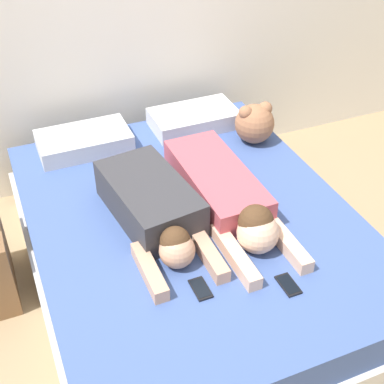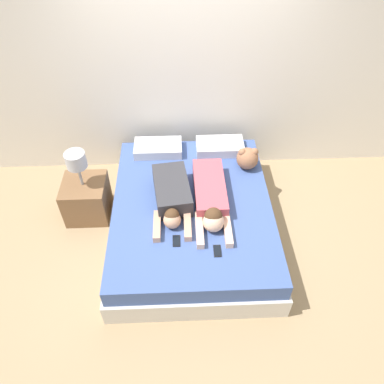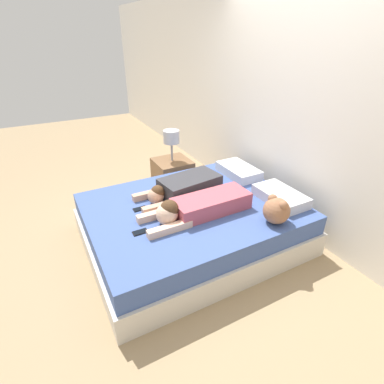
{
  "view_description": "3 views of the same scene",
  "coord_description": "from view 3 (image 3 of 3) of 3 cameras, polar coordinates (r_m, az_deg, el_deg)",
  "views": [
    {
      "loc": [
        -0.84,
        -2.03,
        2.28
      ],
      "look_at": [
        0.0,
        0.0,
        0.62
      ],
      "focal_mm": 50.0,
      "sensor_mm": 36.0,
      "label": 1
    },
    {
      "loc": [
        -0.11,
        -2.7,
        3.31
      ],
      "look_at": [
        0.0,
        0.0,
        0.62
      ],
      "focal_mm": 35.0,
      "sensor_mm": 36.0,
      "label": 2
    },
    {
      "loc": [
        2.35,
        -1.26,
        2.06
      ],
      "look_at": [
        0.0,
        0.0,
        0.62
      ],
      "focal_mm": 28.0,
      "sensor_mm": 36.0,
      "label": 3
    }
  ],
  "objects": [
    {
      "name": "plush_toy",
      "position": [
        2.87,
        15.8,
        -3.33
      ],
      "size": [
        0.25,
        0.25,
        0.26
      ],
      "color": "#996647",
      "rests_on": "bed"
    },
    {
      "name": "bed",
      "position": [
        3.24,
        0.0,
        -6.04
      ],
      "size": [
        1.71,
        2.16,
        0.47
      ],
      "color": "beige",
      "rests_on": "ground_plane"
    },
    {
      "name": "person_left",
      "position": [
        3.22,
        -1.66,
        0.78
      ],
      "size": [
        0.43,
        0.94,
        0.21
      ],
      "color": "#333338",
      "rests_on": "bed"
    },
    {
      "name": "person_right",
      "position": [
        2.9,
        1.2,
        -2.78
      ],
      "size": [
        0.34,
        1.11,
        0.24
      ],
      "color": "#B24C59",
      "rests_on": "bed"
    },
    {
      "name": "pillow_head_right",
      "position": [
        3.28,
        16.49,
        -0.79
      ],
      "size": [
        0.56,
        0.33,
        0.11
      ],
      "color": "silver",
      "rests_on": "bed"
    },
    {
      "name": "nightstand",
      "position": [
        4.28,
        -3.73,
        3.63
      ],
      "size": [
        0.48,
        0.48,
        0.89
      ],
      "color": "brown",
      "rests_on": "ground_plane"
    },
    {
      "name": "cell_phone_right",
      "position": [
        2.74,
        -9.86,
        -7.53
      ],
      "size": [
        0.07,
        0.14,
        0.01
      ],
      "color": "black",
      "rests_on": "bed"
    },
    {
      "name": "ground_plane",
      "position": [
        3.37,
        0.0,
        -9.26
      ],
      "size": [
        12.0,
        12.0,
        0.0
      ],
      "primitive_type": "plane",
      "color": "#9E8460"
    },
    {
      "name": "pillow_head_left",
      "position": [
        3.78,
        8.85,
        4.03
      ],
      "size": [
        0.56,
        0.33,
        0.11
      ],
      "color": "silver",
      "rests_on": "bed"
    },
    {
      "name": "cell_phone_left",
      "position": [
        3.07,
        -9.9,
        -3.18
      ],
      "size": [
        0.07,
        0.14,
        0.01
      ],
      "color": "black",
      "rests_on": "bed"
    },
    {
      "name": "wall_back",
      "position": [
        3.51,
        18.6,
        14.48
      ],
      "size": [
        12.0,
        0.06,
        2.6
      ],
      "color": "white",
      "rests_on": "ground_plane"
    }
  ]
}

